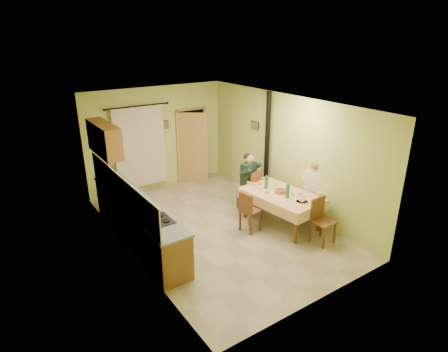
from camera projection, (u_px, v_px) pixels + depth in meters
floor at (217, 227)px, 8.47m from camera, size 4.00×6.00×0.01m
room_shell at (217, 150)px, 7.82m from camera, size 4.04×6.04×2.82m
kitchen_run at (138, 221)px, 7.71m from camera, size 0.64×3.64×1.56m
upper_cabinets at (104, 139)px, 8.13m from camera, size 0.35×1.40×0.70m
curtain at (140, 147)px, 9.97m from camera, size 1.70×0.07×2.22m
doorway at (192, 146)px, 10.83m from camera, size 0.96×0.54×2.15m
dining_table at (281, 209)px, 8.47m from camera, size 1.26×1.89×0.76m
tableware at (286, 192)px, 8.25m from camera, size 0.81×1.60×0.33m
chair_far at (249, 197)px, 9.28m from camera, size 0.57×0.57×1.02m
chair_near at (322, 230)px, 7.76m from camera, size 0.43×0.43×0.96m
chair_right at (313, 207)px, 8.77m from camera, size 0.56×0.56×1.00m
chair_left at (250, 219)px, 8.23m from camera, size 0.44×0.44×0.93m
man_far at (250, 175)px, 9.07m from camera, size 0.64×0.57×1.39m
man_right at (315, 184)px, 8.55m from camera, size 0.58×0.65×1.39m
stove_flue at (266, 162)px, 9.56m from camera, size 0.24×0.24×2.80m
picture_back at (165, 125)px, 10.27m from camera, size 0.19×0.03×0.23m
picture_right at (255, 125)px, 9.77m from camera, size 0.03×0.31×0.21m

